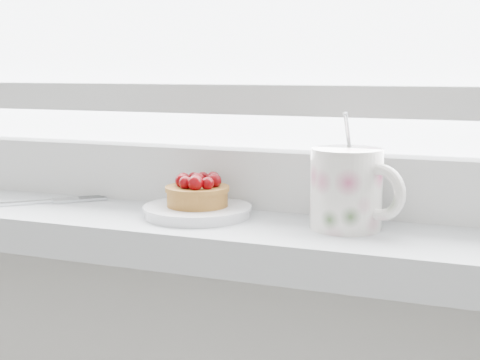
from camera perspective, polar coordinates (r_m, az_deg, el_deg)
The scene contains 4 objects.
saucer at distance 0.76m, azimuth -3.64°, elevation -2.65°, with size 0.12×0.12×0.01m, color white.
raspberry_tart at distance 0.76m, azimuth -3.65°, elevation -0.98°, with size 0.07×0.07×0.04m.
floral_mug at distance 0.70m, azimuth 9.25°, elevation -0.62°, with size 0.12×0.10×0.12m.
fork at distance 0.87m, azimuth -18.35°, elevation -1.89°, with size 0.17×0.16×0.00m.
Camera 1 is at (0.31, 1.21, 1.11)m, focal length 50.00 mm.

